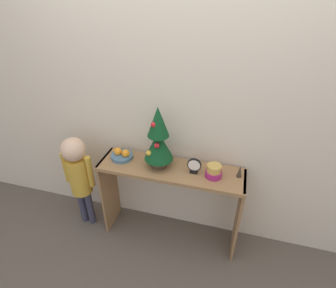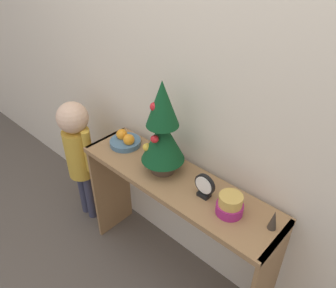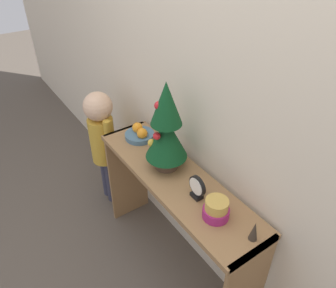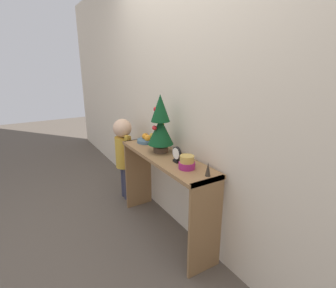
{
  "view_description": "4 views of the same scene",
  "coord_description": "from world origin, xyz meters",
  "px_view_note": "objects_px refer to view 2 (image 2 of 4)",
  "views": [
    {
      "loc": [
        0.42,
        -1.44,
        2.02
      ],
      "look_at": [
        -0.01,
        0.14,
        1.0
      ],
      "focal_mm": 28.0,
      "sensor_mm": 36.0,
      "label": 1
    },
    {
      "loc": [
        0.86,
        -0.82,
        1.86
      ],
      "look_at": [
        -0.05,
        0.15,
        0.96
      ],
      "focal_mm": 35.0,
      "sensor_mm": 36.0,
      "label": 2
    },
    {
      "loc": [
        1.08,
        -0.63,
        1.92
      ],
      "look_at": [
        -0.07,
        0.16,
        0.93
      ],
      "focal_mm": 35.0,
      "sensor_mm": 36.0,
      "label": 3
    },
    {
      "loc": [
        1.83,
        -0.91,
        1.52
      ],
      "look_at": [
        0.07,
        0.15,
        0.88
      ],
      "focal_mm": 28.0,
      "sensor_mm": 36.0,
      "label": 4
    }
  ],
  "objects_px": {
    "singing_bowl": "(230,205)",
    "child_figure": "(78,147)",
    "fruit_bowl": "(125,141)",
    "figurine": "(273,220)",
    "mini_tree": "(162,130)",
    "desk_clock": "(204,186)"
  },
  "relations": [
    {
      "from": "child_figure",
      "to": "fruit_bowl",
      "type": "bearing_deg",
      "value": 14.8
    },
    {
      "from": "fruit_bowl",
      "to": "child_figure",
      "type": "relative_size",
      "value": 0.19
    },
    {
      "from": "singing_bowl",
      "to": "figurine",
      "type": "relative_size",
      "value": 1.25
    },
    {
      "from": "child_figure",
      "to": "singing_bowl",
      "type": "bearing_deg",
      "value": 2.94
    },
    {
      "from": "desk_clock",
      "to": "figurine",
      "type": "relative_size",
      "value": 1.28
    },
    {
      "from": "figurine",
      "to": "child_figure",
      "type": "relative_size",
      "value": 0.11
    },
    {
      "from": "singing_bowl",
      "to": "child_figure",
      "type": "bearing_deg",
      "value": -177.06
    },
    {
      "from": "mini_tree",
      "to": "child_figure",
      "type": "height_order",
      "value": "mini_tree"
    },
    {
      "from": "figurine",
      "to": "fruit_bowl",
      "type": "bearing_deg",
      "value": -179.66
    },
    {
      "from": "figurine",
      "to": "child_figure",
      "type": "distance_m",
      "value": 1.36
    },
    {
      "from": "fruit_bowl",
      "to": "singing_bowl",
      "type": "distance_m",
      "value": 0.77
    },
    {
      "from": "mini_tree",
      "to": "figurine",
      "type": "relative_size",
      "value": 5.11
    },
    {
      "from": "mini_tree",
      "to": "figurine",
      "type": "bearing_deg",
      "value": 2.6
    },
    {
      "from": "singing_bowl",
      "to": "figurine",
      "type": "bearing_deg",
      "value": 14.42
    },
    {
      "from": "singing_bowl",
      "to": "figurine",
      "type": "height_order",
      "value": "singing_bowl"
    },
    {
      "from": "singing_bowl",
      "to": "fruit_bowl",
      "type": "bearing_deg",
      "value": 176.82
    },
    {
      "from": "fruit_bowl",
      "to": "figurine",
      "type": "xyz_separation_m",
      "value": [
        0.95,
        0.01,
        0.02
      ]
    },
    {
      "from": "mini_tree",
      "to": "fruit_bowl",
      "type": "bearing_deg",
      "value": 176.07
    },
    {
      "from": "child_figure",
      "to": "mini_tree",
      "type": "bearing_deg",
      "value": 6.32
    },
    {
      "from": "mini_tree",
      "to": "desk_clock",
      "type": "height_order",
      "value": "mini_tree"
    },
    {
      "from": "mini_tree",
      "to": "fruit_bowl",
      "type": "relative_size",
      "value": 2.8
    },
    {
      "from": "mini_tree",
      "to": "singing_bowl",
      "type": "distance_m",
      "value": 0.48
    }
  ]
}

